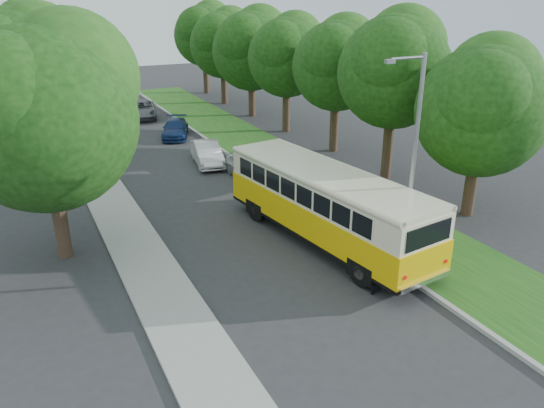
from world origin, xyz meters
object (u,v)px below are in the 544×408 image
car_silver (250,167)px  car_white (207,153)px  car_blue (175,129)px  lamppost_far (82,98)px  car_grey (142,109)px  vintage_bus (326,207)px  lamppost_near (412,156)px

car_silver → car_white: car_silver is taller
car_silver → car_blue: (-1.07, 10.82, -0.09)m
lamppost_far → car_blue: size_ratio=1.76×
car_white → car_blue: 7.16m
car_grey → lamppost_far: bearing=-105.8°
vintage_bus → car_silver: vintage_bus is taller
lamppost_near → vintage_bus: bearing=119.7°
lamppost_near → car_grey: lamppost_near is taller
lamppost_far → car_grey: lamppost_far is taller
lamppost_far → car_silver: lamppost_far is taller
car_blue → car_grey: bearing=115.6°
vintage_bus → lamppost_near: bearing=-67.9°
car_silver → lamppost_near: bearing=-83.9°
lamppost_far → car_grey: size_ratio=1.55×
lamppost_near → car_silver: size_ratio=1.93×
car_silver → car_blue: 10.87m
car_silver → car_grey: (-1.71, 18.25, -0.03)m
lamppost_far → vintage_bus: 17.31m
vintage_bus → car_white: 12.53m
lamppost_far → vintage_bus: bearing=-65.1°
vintage_bus → car_silver: bearing=79.3°
car_silver → car_grey: 18.33m
lamppost_near → car_white: (-2.44, 15.44, -3.68)m
lamppost_far → car_silver: bearing=-41.1°
car_silver → car_blue: car_silver is taller
lamppost_near → car_blue: (-2.28, 22.60, -3.75)m
lamppost_far → vintage_bus: size_ratio=0.69×
lamppost_near → car_grey: (-2.92, 30.03, -3.69)m
car_white → car_grey: 14.60m
lamppost_far → car_blue: (6.63, 4.10, -3.50)m
vintage_bus → car_grey: bearing=85.0°
car_silver → vintage_bus: bearing=-92.9°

